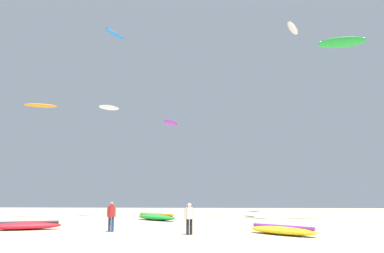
{
  "coord_description": "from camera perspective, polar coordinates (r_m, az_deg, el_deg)",
  "views": [
    {
      "loc": [
        2.3,
        -15.12,
        2.05
      ],
      "look_at": [
        0.0,
        16.59,
        7.94
      ],
      "focal_mm": 35.75,
      "sensor_mm": 36.0,
      "label": 1
    }
  ],
  "objects": [
    {
      "name": "kite_aloft_1",
      "position": [
        38.58,
        21.46,
        11.63
      ],
      "size": [
        4.37,
        1.88,
        0.96
      ],
      "color": "green"
    },
    {
      "name": "ground_plane",
      "position": [
        15.43,
        -4.69,
        -18.08
      ],
      "size": [
        120.0,
        120.0,
        0.0
      ],
      "primitive_type": "plane",
      "color": "#C6B28C"
    },
    {
      "name": "kite_aloft_3",
      "position": [
        56.86,
        14.8,
        13.98
      ],
      "size": [
        2.85,
        4.68,
        0.9
      ],
      "color": "white"
    },
    {
      "name": "kite_aloft_0",
      "position": [
        49.4,
        -12.27,
        2.77
      ],
      "size": [
        2.55,
        2.18,
        0.65
      ],
      "color": "white"
    },
    {
      "name": "kite_aloft_6",
      "position": [
        43.93,
        -11.41,
        13.35
      ],
      "size": [
        2.16,
        3.38,
        0.62
      ],
      "color": "blue"
    },
    {
      "name": "kite_grounded_mid",
      "position": [
        22.37,
        13.32,
        -14.81
      ],
      "size": [
        3.96,
        4.11,
        0.53
      ],
      "color": "yellow",
      "rests_on": "ground"
    },
    {
      "name": "kite_aloft_5",
      "position": [
        43.42,
        -21.64,
        2.93
      ],
      "size": [
        3.43,
        1.95,
        0.35
      ],
      "color": "orange"
    },
    {
      "name": "kite_aloft_2",
      "position": [
        49.19,
        21.29,
        11.79
      ],
      "size": [
        3.35,
        1.35,
        0.81
      ],
      "color": "yellow"
    },
    {
      "name": "kite_grounded_far",
      "position": [
        35.28,
        -5.41,
        -13.29
      ],
      "size": [
        4.76,
        4.73,
        0.63
      ],
      "color": "green",
      "rests_on": "ground"
    },
    {
      "name": "kite_grounded_near",
      "position": [
        27.18,
        -23.82,
        -13.4
      ],
      "size": [
        4.67,
        3.1,
        0.55
      ],
      "color": "red",
      "rests_on": "ground"
    },
    {
      "name": "person_midground",
      "position": [
        24.17,
        -11.94,
        -12.68
      ],
      "size": [
        0.59,
        0.4,
        1.77
      ],
      "rotation": [
        0.0,
        0.0,
        4.65
      ],
      "color": "navy",
      "rests_on": "ground"
    },
    {
      "name": "person_foreground",
      "position": [
        21.86,
        -0.4,
        -13.23
      ],
      "size": [
        0.55,
        0.39,
        1.72
      ],
      "rotation": [
        0.0,
        0.0,
        1.83
      ],
      "color": "black",
      "rests_on": "ground"
    },
    {
      "name": "kite_aloft_7",
      "position": [
        47.4,
        -3.23,
        0.54
      ],
      "size": [
        2.16,
        3.13,
        0.69
      ],
      "color": "purple"
    }
  ]
}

